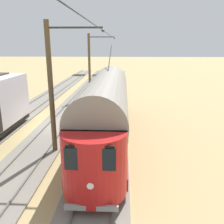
{
  "coord_description": "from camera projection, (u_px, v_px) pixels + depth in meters",
  "views": [
    {
      "loc": [
        -5.09,
        17.44,
        6.07
      ],
      "look_at": [
        -4.35,
        2.0,
        1.69
      ],
      "focal_mm": 38.09,
      "sensor_mm": 36.0,
      "label": 1
    }
  ],
  "objects": [
    {
      "name": "catenary_pole_foreground",
      "position": [
        90.0,
        65.0,
        27.54
      ],
      "size": [
        3.12,
        0.28,
        7.33
      ],
      "color": "brown",
      "rests_on": "ground"
    },
    {
      "name": "ground_plane",
      "position": [
        58.0,
        125.0,
        18.65
      ],
      "size": [
        220.0,
        220.0,
        0.0
      ],
      "primitive_type": "plane",
      "color": "tan"
    },
    {
      "name": "track_streetcar_siding",
      "position": [
        109.0,
        124.0,
        18.75
      ],
      "size": [
        2.8,
        80.0,
        0.18
      ],
      "color": "slate",
      "rests_on": "ground"
    },
    {
      "name": "spare_tie_stack",
      "position": [
        3.0,
        107.0,
        22.95
      ],
      "size": [
        2.4,
        2.4,
        0.54
      ],
      "color": "#382819",
      "rests_on": "ground"
    },
    {
      "name": "catenary_pole_mid_near",
      "position": [
        52.0,
        87.0,
        13.01
      ],
      "size": [
        3.12,
        0.28,
        7.33
      ],
      "color": "brown",
      "rests_on": "ground"
    },
    {
      "name": "switch_stand",
      "position": [
        125.0,
        94.0,
        26.92
      ],
      "size": [
        0.5,
        0.3,
        1.24
      ],
      "color": "black",
      "rests_on": "ground"
    },
    {
      "name": "track_third_siding",
      "position": [
        10.0,
        122.0,
        19.13
      ],
      "size": [
        2.8,
        80.0,
        0.18
      ],
      "color": "slate",
      "rests_on": "ground"
    },
    {
      "name": "overhead_wire_run",
      "position": [
        76.0,
        14.0,
        5.6
      ],
      "size": [
        2.91,
        49.37,
        0.18
      ],
      "color": "black",
      "rests_on": "ground"
    },
    {
      "name": "vintage_streetcar",
      "position": [
        106.0,
        107.0,
        15.26
      ],
      "size": [
        2.65,
        15.48,
        5.89
      ],
      "color": "red",
      "rests_on": "ground"
    },
    {
      "name": "track_adjacent_siding",
      "position": [
        59.0,
        123.0,
        18.94
      ],
      "size": [
        2.8,
        80.0,
        0.18
      ],
      "color": "slate",
      "rests_on": "ground"
    }
  ]
}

